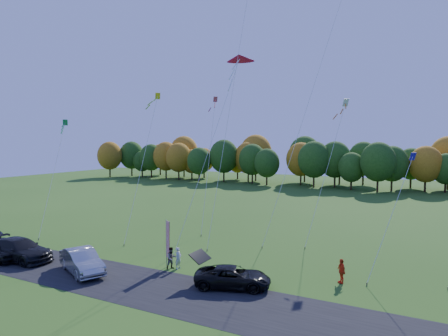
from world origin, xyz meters
The scene contains 19 objects.
ground centered at (0.00, 0.00, 0.00)m, with size 160.00×160.00×0.00m, color #275115.
asphalt_strip centered at (0.00, -4.00, 0.01)m, with size 90.00×6.00×0.01m, color black.
tree_line centered at (0.00, 55.00, 0.00)m, with size 116.00×12.00×10.00m, color #1E4711, non-canonical shape.
black_suv centered at (4.63, -1.57, 0.67)m, with size 2.23×4.84×1.34m, color black.
silver_sedan centered at (-6.04, -4.04, 0.83)m, with size 1.77×5.07×1.67m, color #9A9B9F.
dark_truck_a centered at (-12.61, -4.22, 0.85)m, with size 2.38×5.85×1.70m, color black.
dark_truck_b centered at (-14.11, -4.60, 0.81)m, with size 1.92×4.77×1.63m, color black.
person_tailgate_a centered at (-0.54, -0.10, 0.78)m, with size 0.57×0.37×1.56m, color silver.
person_tailgate_b centered at (-0.94, -0.38, 0.79)m, with size 0.77×0.60×1.58m, color gray.
person_east centered at (10.57, 2.44, 0.81)m, with size 0.95×0.39×1.61m, color red.
feather_flag centered at (-1.31, -0.35, 2.17)m, with size 0.44×0.24×3.57m.
kite_delta_blue centered at (-1.53, 10.73, 14.48)m, with size 2.99×12.43×28.57m.
kite_parafoil_orange centered at (5.31, 13.08, 13.32)m, with size 6.68×11.27×26.95m.
kite_delta_red centered at (-2.06, 7.91, 9.85)m, with size 2.90×11.60×19.09m.
kite_diamond_yellow centered at (-9.04, 6.32, 7.10)m, with size 2.10×7.68×14.56m.
kite_diamond_green centered at (-18.44, 3.74, 5.74)m, with size 3.87×6.82×11.92m.
kite_diamond_white centered at (7.02, 12.92, 6.65)m, with size 2.43×7.74×13.72m.
kite_diamond_pink centered at (-5.12, 12.28, 7.09)m, with size 2.55×7.05×14.49m.
kite_diamond_blue_low centered at (13.25, 5.22, 4.18)m, with size 2.73×5.55×8.76m.
Camera 1 is at (15.73, -23.74, 9.35)m, focal length 32.00 mm.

